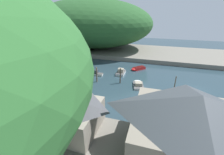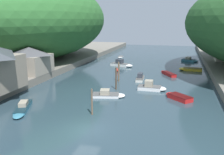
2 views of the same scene
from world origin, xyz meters
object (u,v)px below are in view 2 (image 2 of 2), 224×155
boat_open_rowboat (120,57)px  boat_navy_launch (140,77)px  boathouse_shed (30,60)px  person_on_quay (32,71)px  boat_moored_right (190,60)px  boat_far_right_bank (22,108)px  boat_red_skiff (122,64)px  boat_near_quay (167,73)px  boat_mid_channel (190,69)px  channel_buoy_near (117,70)px  boat_yellow_tender (177,97)px  boat_cabin_cruiser (109,94)px  boat_far_upstream (152,87)px

boat_open_rowboat → boat_navy_launch: 29.46m
boathouse_shed → person_on_quay: (2.26, -2.76, -1.57)m
boat_moored_right → boat_far_right_bank: (-21.69, -46.34, -0.09)m
boat_red_skiff → person_on_quay: bearing=-9.6°
boat_navy_launch → boat_moored_right: boat_navy_launch is taller
boat_near_quay → boat_mid_channel: boat_mid_channel is taller
boat_red_skiff → boat_open_rowboat: bearing=-147.3°
boat_far_right_bank → channel_buoy_near: bearing=-124.5°
boat_yellow_tender → boat_cabin_cruiser: (-9.95, -1.52, -0.02)m
person_on_quay → boat_cabin_cruiser: bearing=-117.7°
channel_buoy_near → boat_red_skiff: bearing=94.0°
boat_far_right_bank → boat_yellow_tender: bearing=-174.4°
boat_cabin_cruiser → person_on_quay: size_ratio=3.09×
boathouse_shed → boat_near_quay: bearing=25.0°
boat_yellow_tender → boat_mid_channel: (2.38, 22.62, -0.04)m
boat_yellow_tender → boat_far_upstream: size_ratio=0.92×
boat_far_right_bank → boat_cabin_cruiser: 12.41m
boat_yellow_tender → boat_far_right_bank: 21.40m
boathouse_shed → channel_buoy_near: bearing=40.5°
boathouse_shed → boat_yellow_tender: size_ratio=1.73×
boat_yellow_tender → channel_buoy_near: (-13.31, 16.87, 0.02)m
boat_cabin_cruiser → person_on_quay: bearing=-116.3°
boathouse_shed → boat_navy_launch: 21.34m
boat_open_rowboat → boat_far_upstream: size_ratio=0.85×
boat_yellow_tender → boat_cabin_cruiser: 10.07m
boat_moored_right → boat_red_skiff: boat_red_skiff is taller
boat_navy_launch → boat_cabin_cruiser: 12.64m
boat_open_rowboat → boat_yellow_tender: 42.18m
boat_far_right_bank → boat_mid_channel: 39.08m
boat_near_quay → boat_far_right_bank: size_ratio=0.82×
boat_mid_channel → boat_far_upstream: size_ratio=1.10×
boat_moored_right → person_on_quay: (-27.96, -34.01, 1.94)m
boat_yellow_tender → channel_buoy_near: channel_buoy_near is taller
boat_navy_launch → boat_mid_channel: 15.17m
channel_buoy_near → boat_near_quay: bearing=-1.7°
boat_open_rowboat → channel_buoy_near: size_ratio=4.14×
boat_near_quay → boat_yellow_tender: bearing=-112.0°
boat_far_upstream → person_on_quay: person_on_quay is taller
boat_red_skiff → person_on_quay: 24.52m
boat_mid_channel → channel_buoy_near: bearing=112.0°
boat_red_skiff → person_on_quay: person_on_quay is taller
boat_moored_right → boat_red_skiff: (-16.67, -12.31, 0.13)m
boat_far_right_bank → person_on_quay: (-6.27, 12.34, 2.03)m
boat_open_rowboat → boat_cabin_cruiser: (7.69, -39.84, 0.13)m
boat_navy_launch → boat_red_skiff: (-6.67, 13.02, 0.11)m
boat_moored_right → boathouse_shed: bearing=-26.7°
person_on_quay → boathouse_shed: bearing=25.1°
boat_open_rowboat → person_on_quay: 37.02m
boat_mid_channel → channel_buoy_near: 16.71m
boat_red_skiff → boathouse_shed: bearing=-17.7°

